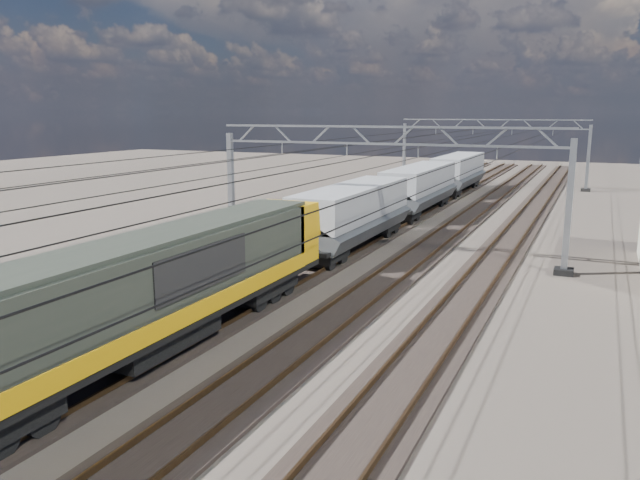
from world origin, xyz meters
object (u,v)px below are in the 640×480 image
at_px(catenary_gantry_far, 491,150).
at_px(hopper_wagon_lead, 353,211).
at_px(hopper_wagon_mid, 420,185).
at_px(catenary_gantry_mid, 381,186).
at_px(locomotive, 151,287).
at_px(hopper_wagon_third, 458,170).

bearing_deg(catenary_gantry_far, hopper_wagon_lead, -93.27).
bearing_deg(hopper_wagon_mid, catenary_gantry_mid, -82.52).
bearing_deg(catenary_gantry_mid, hopper_wagon_lead, 152.77).
relative_size(catenary_gantry_mid, hopper_wagon_mid, 1.53).
height_order(locomotive, hopper_wagon_third, locomotive).
distance_m(catenary_gantry_far, hopper_wagon_mid, 20.93).
relative_size(catenary_gantry_far, locomotive, 0.94).
relative_size(catenary_gantry_mid, locomotive, 0.94).
xyz_separation_m(catenary_gantry_far, hopper_wagon_mid, (-2.00, -20.77, -1.67)).
distance_m(catenary_gantry_far, locomotive, 52.73).
bearing_deg(hopper_wagon_third, catenary_gantry_mid, -86.11).
xyz_separation_m(hopper_wagon_mid, hopper_wagon_third, (0.00, 14.20, 0.00)).
xyz_separation_m(catenary_gantry_far, hopper_wagon_third, (-2.00, -6.57, -1.67)).
relative_size(locomotive, hopper_wagon_third, 1.62).
relative_size(catenary_gantry_far, hopper_wagon_mid, 1.53).
bearing_deg(catenary_gantry_far, catenary_gantry_mid, -90.00).
bearing_deg(hopper_wagon_lead, catenary_gantry_mid, -27.23).
height_order(catenary_gantry_mid, hopper_wagon_lead, catenary_gantry_mid).
bearing_deg(catenary_gantry_far, hopper_wagon_mid, -95.50).
distance_m(hopper_wagon_lead, hopper_wagon_third, 28.40).
xyz_separation_m(hopper_wagon_lead, hopper_wagon_mid, (0.00, 14.20, 0.00)).
bearing_deg(hopper_wagon_third, hopper_wagon_mid, -90.00).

